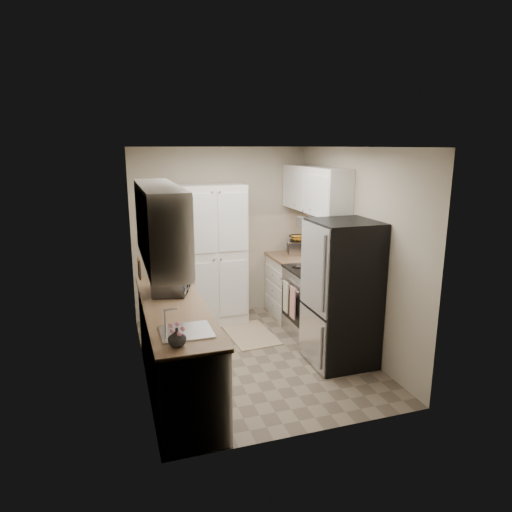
{
  "coord_description": "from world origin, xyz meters",
  "views": [
    {
      "loc": [
        -1.55,
        -4.88,
        2.52
      ],
      "look_at": [
        0.07,
        0.15,
        1.23
      ],
      "focal_mm": 32.0,
      "sensor_mm": 36.0,
      "label": 1
    }
  ],
  "objects": [
    {
      "name": "ground",
      "position": [
        0.0,
        0.0,
        0.0
      ],
      "size": [
        3.2,
        3.2,
        0.0
      ],
      "primitive_type": "plane",
      "color": "#7A6B56",
      "rests_on": "ground"
    },
    {
      "name": "room_shell",
      "position": [
        -0.02,
        -0.01,
        1.63
      ],
      "size": [
        2.64,
        3.24,
        2.52
      ],
      "color": "#B6AF93",
      "rests_on": "ground"
    },
    {
      "name": "pantry_cabinet",
      "position": [
        -0.2,
        1.32,
        1.0
      ],
      "size": [
        0.9,
        0.55,
        2.0
      ],
      "primitive_type": "cube",
      "color": "silver",
      "rests_on": "ground"
    },
    {
      "name": "base_cabinet_left",
      "position": [
        -0.99,
        -0.43,
        0.44
      ],
      "size": [
        0.6,
        2.3,
        0.88
      ],
      "primitive_type": "cube",
      "color": "silver",
      "rests_on": "ground"
    },
    {
      "name": "countertop_left",
      "position": [
        -0.99,
        -0.43,
        0.9
      ],
      "size": [
        0.63,
        2.33,
        0.04
      ],
      "primitive_type": "cube",
      "color": "#846647",
      "rests_on": "base_cabinet_left"
    },
    {
      "name": "base_cabinet_right",
      "position": [
        0.99,
        1.19,
        0.44
      ],
      "size": [
        0.6,
        0.8,
        0.88
      ],
      "primitive_type": "cube",
      "color": "silver",
      "rests_on": "ground"
    },
    {
      "name": "countertop_right",
      "position": [
        0.99,
        1.19,
        0.9
      ],
      "size": [
        0.63,
        0.83,
        0.04
      ],
      "primitive_type": "cube",
      "color": "#846647",
      "rests_on": "base_cabinet_right"
    },
    {
      "name": "electric_range",
      "position": [
        0.97,
        0.39,
        0.48
      ],
      "size": [
        0.71,
        0.78,
        1.13
      ],
      "color": "#B7B7BC",
      "rests_on": "ground"
    },
    {
      "name": "refrigerator",
      "position": [
        0.94,
        -0.41,
        0.85
      ],
      "size": [
        0.7,
        0.72,
        1.7
      ],
      "primitive_type": "cube",
      "color": "#B7B7BC",
      "rests_on": "ground"
    },
    {
      "name": "microwave",
      "position": [
        -0.95,
        0.04,
        1.07
      ],
      "size": [
        0.5,
        0.62,
        0.3
      ],
      "primitive_type": "imported",
      "rotation": [
        0.0,
        0.0,
        1.29
      ],
      "color": "silver",
      "rests_on": "countertop_left"
    },
    {
      "name": "wine_bottle",
      "position": [
        -1.04,
        0.55,
        1.07
      ],
      "size": [
        0.08,
        0.08,
        0.3
      ],
      "primitive_type": "cylinder",
      "color": "black",
      "rests_on": "countertop_left"
    },
    {
      "name": "flower_vase",
      "position": [
        -1.1,
        -1.41,
        1.0
      ],
      "size": [
        0.16,
        0.16,
        0.16
      ],
      "primitive_type": "imported",
      "rotation": [
        0.0,
        0.0,
        0.06
      ],
      "color": "white",
      "rests_on": "countertop_left"
    },
    {
      "name": "cutting_board",
      "position": [
        -0.87,
        0.64,
        1.08
      ],
      "size": [
        0.06,
        0.26,
        0.32
      ],
      "primitive_type": "cube",
      "rotation": [
        0.0,
        0.0,
        -0.14
      ],
      "color": "#377C3C",
      "rests_on": "countertop_left"
    },
    {
      "name": "toaster_oven",
      "position": [
        1.09,
        1.31,
        1.02
      ],
      "size": [
        0.36,
        0.41,
        0.2
      ],
      "primitive_type": "cube",
      "rotation": [
        0.0,
        0.0,
        -0.28
      ],
      "color": "silver",
      "rests_on": "countertop_right"
    },
    {
      "name": "fruit_basket",
      "position": [
        1.12,
        1.32,
        1.18
      ],
      "size": [
        0.33,
        0.33,
        0.12
      ],
      "primitive_type": null,
      "rotation": [
        0.0,
        0.0,
        -0.22
      ],
      "color": "orange",
      "rests_on": "toaster_oven"
    },
    {
      "name": "kitchen_mat",
      "position": [
        0.15,
        0.65,
        0.01
      ],
      "size": [
        0.63,
        0.95,
        0.01
      ],
      "primitive_type": "cube",
      "rotation": [
        0.0,
        0.0,
        0.06
      ],
      "color": "tan",
      "rests_on": "ground"
    }
  ]
}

